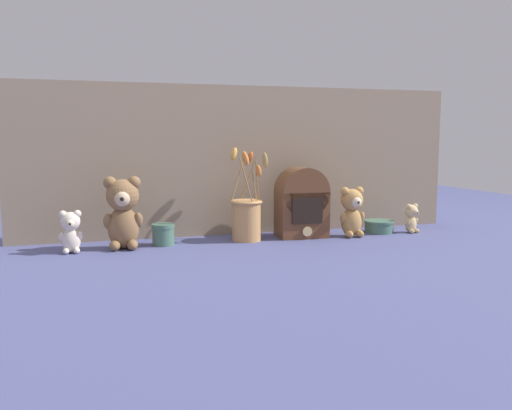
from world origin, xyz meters
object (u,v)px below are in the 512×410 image
teddy_bear_small (71,231)px  vintage_radio (302,203)px  decorative_tin_tall (379,226)px  teddy_bear_tiny (412,218)px  decorative_tin_short (163,234)px  teddy_bear_medium (352,211)px  flower_vase (247,215)px  teddy_bear_large (123,211)px

teddy_bear_small → vintage_radio: vintage_radio is taller
teddy_bear_small → decorative_tin_tall: 1.11m
teddy_bear_tiny → decorative_tin_short: (-0.94, 0.03, -0.02)m
teddy_bear_tiny → decorative_tin_short: teddy_bear_tiny is taller
teddy_bear_medium → decorative_tin_short: bearing=176.5°
teddy_bear_medium → teddy_bear_small: teddy_bear_medium is taller
vintage_radio → decorative_tin_short: (-0.50, -0.01, -0.09)m
vintage_radio → flower_vase: bearing=-177.2°
teddy_bear_tiny → flower_vase: flower_vase is taller
teddy_bear_tiny → teddy_bear_large: bearing=179.4°
teddy_bear_tiny → vintage_radio: size_ratio=0.44×
teddy_bear_medium → decorative_tin_short: teddy_bear_medium is taller
teddy_bear_medium → teddy_bear_tiny: size_ratio=1.64×
teddy_bear_medium → vintage_radio: (-0.18, 0.05, 0.03)m
flower_vase → decorative_tin_tall: flower_vase is taller
teddy_bear_small → decorative_tin_short: size_ratio=1.74×
teddy_bear_large → teddy_bear_tiny: teddy_bear_large is taller
teddy_bear_medium → vintage_radio: size_ratio=0.72×
teddy_bear_tiny → decorative_tin_tall: size_ratio=0.98×
teddy_bear_large → flower_vase: (0.42, 0.02, -0.03)m
teddy_bear_medium → decorative_tin_short: 0.68m
teddy_bear_large → decorative_tin_short: (0.13, 0.02, -0.09)m
teddy_bear_large → flower_vase: 0.43m
teddy_bear_medium → flower_vase: size_ratio=0.56×
teddy_bear_large → teddy_bear_medium: bearing=-1.3°
teddy_bear_large → decorative_tin_tall: teddy_bear_large is taller
decorative_tin_tall → teddy_bear_large: bearing=-178.4°
teddy_bear_large → decorative_tin_tall: bearing=1.6°
teddy_bear_large → vintage_radio: 0.64m
teddy_bear_large → teddy_bear_small: bearing=-173.9°
vintage_radio → decorative_tin_short: size_ratio=3.28×
teddy_bear_tiny → decorative_tin_tall: bearing=162.4°
teddy_bear_small → decorative_tin_short: teddy_bear_small is taller
teddy_bear_small → teddy_bear_tiny: bearing=0.3°
teddy_bear_small → decorative_tin_short: bearing=7.9°
teddy_bear_large → teddy_bear_medium: size_ratio=1.29×
teddy_bear_tiny → flower_vase: size_ratio=0.34×
flower_vase → teddy_bear_tiny: bearing=-3.0°
vintage_radio → decorative_tin_tall: 0.33m
teddy_bear_small → flower_vase: size_ratio=0.41×
teddy_bear_medium → decorative_tin_tall: teddy_bear_medium is taller
flower_vase → vintage_radio: flower_vase is taller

